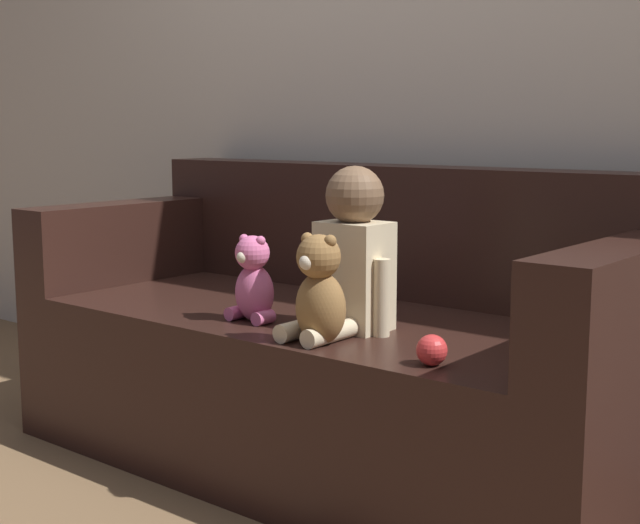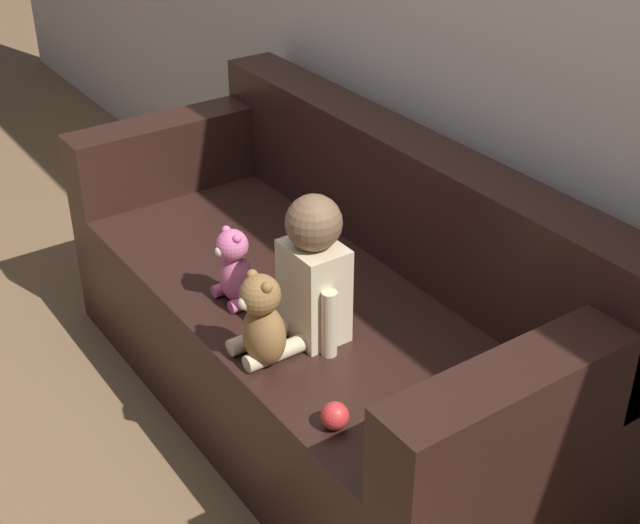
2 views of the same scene
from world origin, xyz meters
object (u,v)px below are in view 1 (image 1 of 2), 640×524
couch (341,354)px  plush_toy_side (253,281)px  teddy_bear_brown (320,290)px  toy_ball (432,350)px  person_baby (352,257)px

couch → plush_toy_side: size_ratio=7.98×
teddy_bear_brown → couch: bearing=121.2°
couch → toy_ball: (0.55, -0.38, 0.18)m
teddy_bear_brown → plush_toy_side: bearing=163.5°
person_baby → toy_ball: 0.42m
plush_toy_side → toy_ball: 0.63m
couch → person_baby: person_baby is taller
couch → toy_ball: couch is taller
person_baby → plush_toy_side: (-0.27, -0.08, -0.08)m
couch → toy_ball: size_ratio=26.93×
plush_toy_side → toy_ball: bearing=-7.7°
teddy_bear_brown → toy_ball: bearing=1.1°
person_baby → teddy_bear_brown: (0.03, -0.17, -0.06)m
toy_ball → person_baby: bearing=154.5°
plush_toy_side → toy_ball: size_ratio=3.37×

